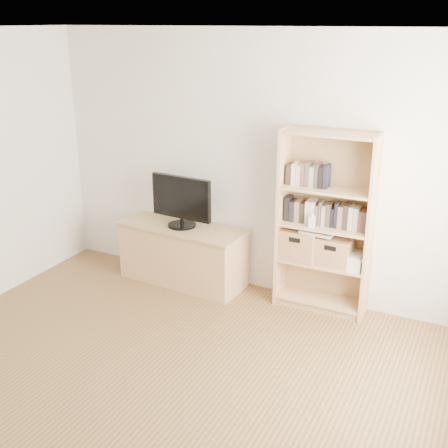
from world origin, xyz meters
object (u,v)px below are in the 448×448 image
Objects in this scene: baby_monitor at (312,222)px; basket_left at (300,243)px; television at (181,201)px; basket_right at (334,251)px; tv_stand at (183,255)px; bookshelf at (325,223)px; laptop at (318,231)px.

baby_monitor is 0.32m from basket_left.
basket_right is at bearing 7.43° from television.
bookshelf is (1.49, 0.09, 0.57)m from tv_stand.
television is at bearing 178.05° from baby_monitor.
baby_monitor reaches higher than laptop.
laptop is at bearing -172.14° from basket_right.
tv_stand is at bearing -177.00° from bookshelf.
tv_stand is 1.30m from basket_left.
bookshelf is 5.36× the size of basket_right.
bookshelf is 0.33m from basket_left.
laptop is (1.44, 0.07, 0.49)m from tv_stand.
laptop reaches higher than tv_stand.
baby_monitor reaches higher than basket_right.
laptop reaches higher than basket_left.
tv_stand is at bearing -171.64° from laptop.
bookshelf is at bearing 2.82° from basket_left.
tv_stand is 4.07× the size of basket_right.
bookshelf is at bearing 7.70° from tv_stand.
laptop is at bearing -157.40° from bookshelf.
basket_left is at bearing 144.67° from baby_monitor.
tv_stand is 1.52m from laptop.
baby_monitor is 0.36m from basket_right.
tv_stand is 0.60m from television.
laptop is at bearing -3.27° from basket_left.
tv_stand is at bearing 0.00° from television.
baby_monitor is at bearing -115.83° from laptop.
baby_monitor is (-0.10, -0.10, 0.03)m from bookshelf.
laptop is (-0.16, -0.02, 0.17)m from basket_right.
basket_right is (0.34, 0.00, -0.01)m from basket_left.
bookshelf is 0.28m from basket_right.
tv_stand is 1.52m from baby_monitor.
bookshelf is at bearing 28.67° from laptop.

